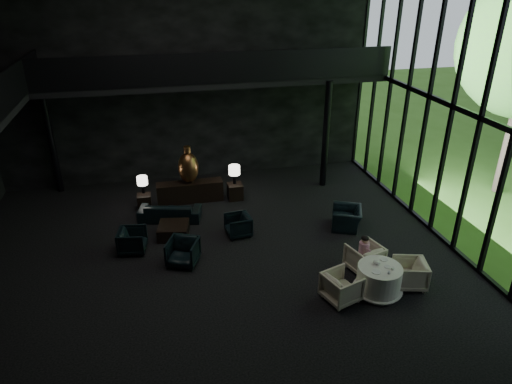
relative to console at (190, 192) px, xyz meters
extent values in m
cube|color=black|center=(0.32, -3.72, -0.37)|extent=(14.00, 12.00, 0.02)
cube|color=black|center=(0.32, 2.28, 3.63)|extent=(14.00, 0.04, 8.00)
cube|color=black|center=(0.32, -9.72, 3.63)|extent=(14.00, 0.04, 8.00)
cube|color=black|center=(1.32, 1.28, 3.63)|extent=(12.00, 2.00, 0.25)
cube|color=black|center=(1.32, 0.28, 4.23)|extent=(12.00, 0.06, 1.00)
cylinder|color=black|center=(-4.68, 1.98, 1.63)|extent=(0.24, 0.24, 4.00)
cylinder|color=black|center=(5.12, 0.28, 1.63)|extent=(0.24, 0.24, 4.00)
cylinder|color=#382D23|center=(11.32, -1.72, 2.08)|extent=(0.36, 0.36, 4.90)
cube|color=black|center=(0.00, 0.00, 0.00)|extent=(2.32, 0.53, 0.74)
ellipsoid|color=#B77825|center=(0.00, 0.03, 0.92)|extent=(0.71, 0.71, 1.10)
cylinder|color=#B77825|center=(0.00, 0.03, 1.58)|extent=(0.24, 0.24, 0.22)
cube|color=black|center=(-1.60, -0.20, -0.11)|extent=(0.46, 0.46, 0.51)
cylinder|color=black|center=(-1.60, -0.02, 0.30)|extent=(0.11, 0.11, 0.32)
cylinder|color=white|center=(-1.60, -0.02, 0.60)|extent=(0.36, 0.36, 0.29)
cube|color=black|center=(1.60, -0.17, -0.08)|extent=(0.52, 0.52, 0.57)
cylinder|color=black|center=(1.60, -0.10, 0.38)|extent=(0.12, 0.12, 0.36)
cylinder|color=white|center=(1.60, -0.10, 0.72)|extent=(0.41, 0.41, 0.33)
imported|color=black|center=(-0.78, -1.19, 0.01)|extent=(2.03, 1.02, 0.76)
imported|color=black|center=(-1.95, -2.91, 0.03)|extent=(0.83, 0.87, 0.79)
imported|color=black|center=(1.22, -2.69, -0.01)|extent=(0.73, 0.77, 0.72)
imported|color=black|center=(-0.57, -3.88, 0.07)|extent=(1.10, 1.07, 0.88)
imported|color=black|center=(4.70, -3.00, 0.06)|extent=(0.96, 1.14, 0.85)
cube|color=black|center=(-0.74, -2.32, -0.17)|extent=(1.05, 1.05, 0.40)
cylinder|color=white|center=(4.17, -6.27, 0.01)|extent=(1.11, 1.11, 0.75)
cone|color=white|center=(4.17, -6.27, -0.32)|extent=(1.26, 1.26, 0.10)
imported|color=beige|center=(4.23, -5.29, 0.10)|extent=(1.11, 1.07, 0.94)
imported|color=beige|center=(5.07, -6.21, 0.06)|extent=(0.96, 1.00, 0.85)
imported|color=beige|center=(3.13, -6.35, 0.08)|extent=(1.04, 1.07, 0.89)
cylinder|color=#ECA9B5|center=(4.20, -5.26, 0.28)|extent=(0.28, 0.28, 0.40)
sphere|color=#D8A884|center=(4.20, -5.26, 0.59)|extent=(0.20, 0.20, 0.20)
ellipsoid|color=black|center=(4.20, -5.26, 0.62)|extent=(0.21, 0.21, 0.14)
cylinder|color=white|center=(3.97, -6.44, 0.39)|extent=(0.25, 0.25, 0.01)
cylinder|color=white|center=(4.41, -5.98, 0.39)|extent=(0.22, 0.22, 0.01)
cylinder|color=white|center=(4.34, -6.30, 0.39)|extent=(0.21, 0.21, 0.01)
cylinder|color=white|center=(4.41, -6.43, 0.42)|extent=(0.10, 0.10, 0.06)
ellipsoid|color=white|center=(4.14, -6.11, 0.43)|extent=(0.18, 0.18, 0.09)
cylinder|color=#99999E|center=(4.23, -6.57, 0.41)|extent=(0.07, 0.07, 0.07)
camera|label=1|loc=(-0.99, -14.79, 7.00)|focal=32.00mm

